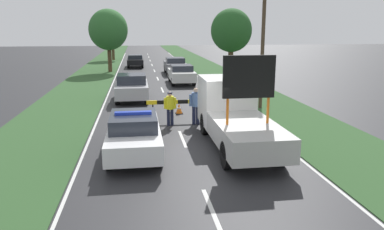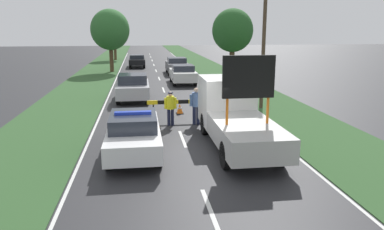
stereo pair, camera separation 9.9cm
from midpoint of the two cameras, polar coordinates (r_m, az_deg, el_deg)
The scene contains 20 objects.
ground_plane at distance 13.86m, azimuth -0.92°, elevation -5.46°, with size 160.00×160.00×0.00m, color #28282B.
lane_markings at distance 31.11m, azimuth -5.13°, elevation 5.02°, with size 7.60×71.92×0.01m.
grass_verge_left at distance 33.58m, azimuth -15.46°, elevation 5.22°, with size 4.06×120.00×0.03m.
grass_verge_right at distance 34.16m, azimuth 4.59°, elevation 5.78°, with size 4.06×120.00×0.03m.
police_car at distance 13.54m, azimuth -9.04°, elevation -2.68°, with size 1.83×4.91×1.57m.
work_truck at distance 14.55m, azimuth 6.24°, elevation 0.22°, with size 2.06×6.34×3.55m.
road_barrier at distance 18.10m, azimuth -2.35°, elevation 1.78°, with size 3.01×0.08×1.02m.
police_officer at distance 17.15m, azimuth -3.53°, elevation 1.44°, with size 0.57×0.36×1.58m.
pedestrian_civilian at distance 17.32m, azimuth 0.41°, elevation 1.84°, with size 0.62×0.39×1.73m.
traffic_cone_near_police at distance 16.89m, azimuth -5.89°, elevation -0.88°, with size 0.50×0.50×0.69m.
traffic_cone_centre_front at distance 18.25m, azimuth 5.97°, elevation -0.09°, with size 0.36×0.36×0.51m.
traffic_cone_near_truck at distance 19.64m, azimuth -2.13°, elevation 0.98°, with size 0.39×0.39×0.54m.
queued_car_sedan_silver at distance 23.43m, azimuth -9.27°, elevation 4.21°, with size 1.94×4.04×1.63m.
queued_car_van_white at distance 30.14m, azimuth -1.71°, elevation 6.29°, with size 1.86×4.34×1.50m.
queued_car_suv_grey at distance 36.62m, azimuth -2.67°, elevation 7.58°, with size 1.92×4.58×1.57m.
queued_car_sedan_black at distance 43.10m, azimuth -8.70°, elevation 8.21°, with size 1.77×4.13×1.39m.
roadside_tree_near_left at distance 52.80m, azimuth -12.11°, elevation 12.24°, with size 3.19×3.19×5.45m.
roadside_tree_near_right at distance 26.81m, azimuth 5.90°, elevation 12.61°, with size 2.85×2.85×5.71m.
roadside_tree_mid_left at distance 38.72m, azimuth -12.71°, elevation 12.55°, with size 3.81×3.81×6.19m.
utility_pole at distance 20.89m, azimuth 10.66°, elevation 12.19°, with size 1.20×0.20×8.03m.
Camera 1 is at (-1.72, -13.01, 4.45)m, focal length 35.00 mm.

